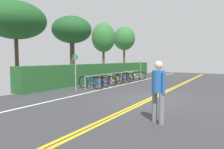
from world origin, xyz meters
The scene contains 21 objects.
ground_plane centered at (0.00, 0.00, -0.03)m, with size 36.91×12.42×0.05m, color #353538.
centre_line_yellow_inner centered at (0.00, -0.08, 0.00)m, with size 33.22×0.10×0.00m, color gold.
centre_line_yellow_outer centered at (0.00, 0.08, 0.00)m, with size 33.22×0.10×0.00m, color gold.
bike_lane_stripe_white centered at (0.00, 3.33, 0.00)m, with size 33.22×0.12×0.00m, color white.
bike_rack centered at (4.15, 4.17, 0.57)m, with size 7.32×0.05×0.75m.
bicycle_0 centered at (0.95, 4.10, 0.37)m, with size 0.46×1.86×0.78m.
bicycle_1 centered at (1.97, 4.24, 0.32)m, with size 0.51×1.72×0.68m.
bicycle_2 centered at (2.81, 4.22, 0.31)m, with size 0.46×1.65×0.68m.
bicycle_3 centered at (3.66, 4.29, 0.32)m, with size 0.46×1.72×0.69m.
bicycle_4 centered at (4.54, 4.05, 0.36)m, with size 0.46×1.72×0.78m.
bicycle_5 centered at (5.51, 4.23, 0.33)m, with size 0.46×1.65×0.71m.
bicycle_6 centered at (6.43, 4.18, 0.36)m, with size 0.46×1.82×0.76m.
bicycle_7 centered at (7.26, 4.10, 0.34)m, with size 0.46×1.79×0.74m.
pedestrian centered at (-3.25, -1.35, 0.96)m, with size 0.32×0.43×1.67m.
sign_post_near centered at (-0.28, 4.17, 1.22)m, with size 0.36×0.06×2.00m.
sign_post_far centered at (8.70, 4.26, 1.22)m, with size 0.36×0.08×2.01m.
hedge_backdrop centered at (5.65, 6.08, 0.68)m, with size 16.27×0.89×1.36m, color #235626.
tree_near_left centered at (-1.41, 7.56, 3.88)m, with size 3.39×3.39×4.94m.
tree_mid centered at (3.04, 7.41, 3.86)m, with size 2.95×2.95×4.92m.
tree_far_right centered at (7.15, 7.32, 3.69)m, with size 2.17×2.17×5.05m.
tree_extra centered at (12.21, 7.83, 4.08)m, with size 2.48×2.48×5.43m.
Camera 1 is at (-8.43, -3.05, 1.71)m, focal length 32.32 mm.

